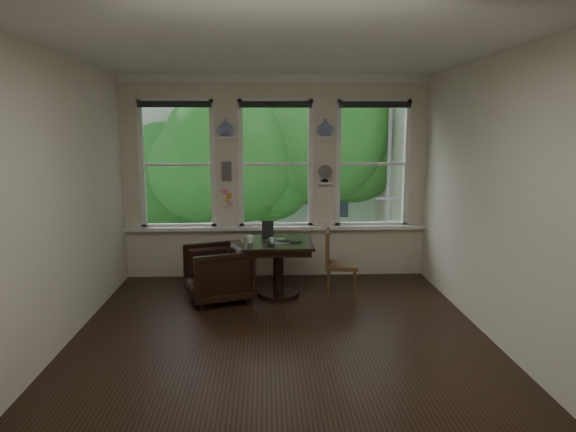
{
  "coord_description": "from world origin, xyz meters",
  "views": [
    {
      "loc": [
        -0.15,
        -5.42,
        2.24
      ],
      "look_at": [
        0.12,
        0.9,
        1.15
      ],
      "focal_mm": 32.0,
      "sensor_mm": 36.0,
      "label": 1
    }
  ],
  "objects_px": {
    "table": "(278,269)",
    "side_chair_right": "(342,265)",
    "laptop": "(289,242)",
    "mug": "(250,239)",
    "armchair_left": "(218,273)"
  },
  "relations": [
    {
      "from": "table",
      "to": "side_chair_right",
      "type": "distance_m",
      "value": 0.85
    },
    {
      "from": "mug",
      "to": "table",
      "type": "bearing_deg",
      "value": 12.65
    },
    {
      "from": "armchair_left",
      "to": "mug",
      "type": "xyz_separation_m",
      "value": [
        0.43,
        0.06,
        0.43
      ]
    },
    {
      "from": "armchair_left",
      "to": "side_chair_right",
      "type": "relative_size",
      "value": 0.87
    },
    {
      "from": "laptop",
      "to": "side_chair_right",
      "type": "bearing_deg",
      "value": -5.25
    },
    {
      "from": "armchair_left",
      "to": "mug",
      "type": "relative_size",
      "value": 7.64
    },
    {
      "from": "laptop",
      "to": "table",
      "type": "bearing_deg",
      "value": 146.8
    },
    {
      "from": "side_chair_right",
      "to": "laptop",
      "type": "xyz_separation_m",
      "value": [
        -0.69,
        0.06,
        0.3
      ]
    },
    {
      "from": "table",
      "to": "side_chair_right",
      "type": "relative_size",
      "value": 0.98
    },
    {
      "from": "armchair_left",
      "to": "laptop",
      "type": "height_order",
      "value": "laptop"
    },
    {
      "from": "laptop",
      "to": "mug",
      "type": "height_order",
      "value": "mug"
    },
    {
      "from": "armchair_left",
      "to": "side_chair_right",
      "type": "xyz_separation_m",
      "value": [
        1.63,
        -0.0,
        0.1
      ]
    },
    {
      "from": "side_chair_right",
      "to": "armchair_left",
      "type": "bearing_deg",
      "value": 98.65
    },
    {
      "from": "laptop",
      "to": "mug",
      "type": "xyz_separation_m",
      "value": [
        -0.51,
        0.01,
        0.04
      ]
    },
    {
      "from": "table",
      "to": "side_chair_right",
      "type": "height_order",
      "value": "side_chair_right"
    }
  ]
}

